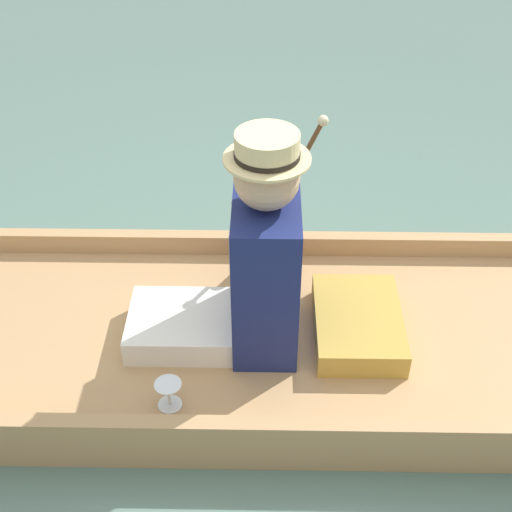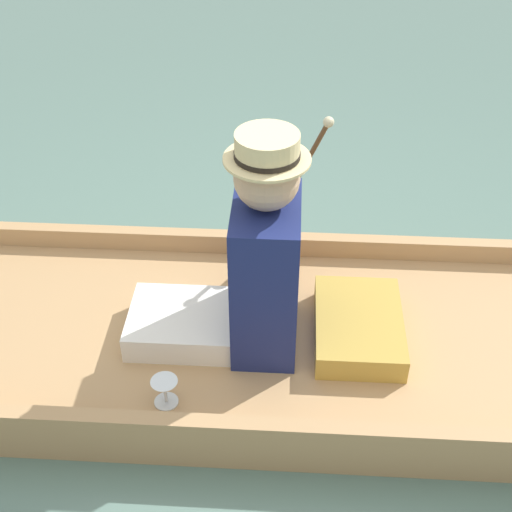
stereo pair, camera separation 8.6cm
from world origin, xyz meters
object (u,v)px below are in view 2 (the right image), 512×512
object	(u,v)px
seated_person	(250,267)
wine_glass	(165,387)
teddy_bear	(268,247)
walking_cane	(296,181)

from	to	relation	value
seated_person	wine_glass	distance (m)	0.52
seated_person	teddy_bear	world-z (taller)	seated_person
teddy_bear	seated_person	bearing A→B (deg)	172.27
seated_person	wine_glass	bearing A→B (deg)	148.96
wine_glass	seated_person	bearing A→B (deg)	-38.32
teddy_bear	wine_glass	distance (m)	0.80
wine_glass	walking_cane	bearing A→B (deg)	-27.54
walking_cane	seated_person	bearing A→B (deg)	161.97
seated_person	walking_cane	world-z (taller)	seated_person
teddy_bear	wine_glass	xyz separation A→B (m)	(-0.72, 0.33, -0.08)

